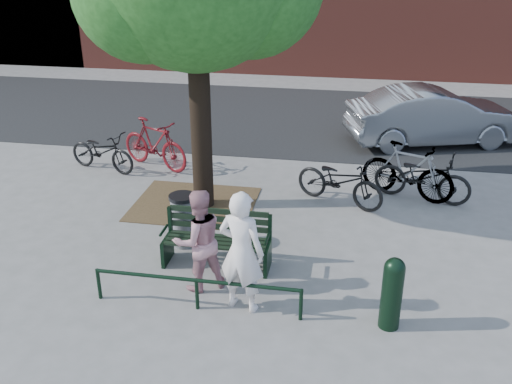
% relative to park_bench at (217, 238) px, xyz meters
% --- Properties ---
extents(ground, '(90.00, 90.00, 0.00)m').
position_rel_park_bench_xyz_m(ground, '(0.00, -0.08, -0.48)').
color(ground, gray).
rests_on(ground, ground).
extents(dirt_pit, '(2.40, 2.00, 0.02)m').
position_rel_park_bench_xyz_m(dirt_pit, '(-1.00, 2.12, -0.47)').
color(dirt_pit, brown).
rests_on(dirt_pit, ground).
extents(road, '(40.00, 7.00, 0.01)m').
position_rel_park_bench_xyz_m(road, '(0.00, 8.42, -0.47)').
color(road, black).
rests_on(road, ground).
extents(park_bench, '(1.74, 0.54, 0.97)m').
position_rel_park_bench_xyz_m(park_bench, '(0.00, 0.00, 0.00)').
color(park_bench, black).
rests_on(park_bench, ground).
extents(guard_railing, '(3.06, 0.06, 0.51)m').
position_rel_park_bench_xyz_m(guard_railing, '(0.00, -1.28, -0.08)').
color(guard_railing, black).
rests_on(guard_railing, ground).
extents(person_left, '(0.76, 0.59, 1.84)m').
position_rel_park_bench_xyz_m(person_left, '(0.63, -1.12, 0.44)').
color(person_left, white).
rests_on(person_left, ground).
extents(person_right, '(1.00, 0.95, 1.62)m').
position_rel_park_bench_xyz_m(person_right, '(-0.10, -0.72, 0.33)').
color(person_right, '#B57C85').
rests_on(person_right, ground).
extents(bollard, '(0.29, 0.29, 1.08)m').
position_rel_park_bench_xyz_m(bollard, '(2.72, -1.21, 0.10)').
color(bollard, black).
rests_on(bollard, ground).
extents(litter_bin, '(0.46, 0.46, 0.94)m').
position_rel_park_bench_xyz_m(litter_bin, '(-0.73, 0.52, -0.00)').
color(litter_bin, gray).
rests_on(litter_bin, ground).
extents(bicycle_a, '(1.85, 1.08, 0.92)m').
position_rel_park_bench_xyz_m(bicycle_a, '(-3.57, 3.55, -0.02)').
color(bicycle_a, black).
rests_on(bicycle_a, ground).
extents(bicycle_b, '(1.97, 1.30, 1.16)m').
position_rel_park_bench_xyz_m(bicycle_b, '(-2.43, 3.92, 0.10)').
color(bicycle_b, '#610D12').
rests_on(bicycle_b, ground).
extents(bicycle_c, '(1.99, 1.41, 0.99)m').
position_rel_park_bench_xyz_m(bicycle_c, '(1.86, 2.68, 0.02)').
color(bicycle_c, black).
rests_on(bicycle_c, ground).
extents(bicycle_d, '(1.99, 1.24, 1.16)m').
position_rel_park_bench_xyz_m(bicycle_d, '(3.20, 3.23, 0.10)').
color(bicycle_d, gray).
rests_on(bicycle_d, ground).
extents(bicycle_e, '(2.04, 1.16, 1.02)m').
position_rel_park_bench_xyz_m(bicycle_e, '(3.50, 3.16, 0.03)').
color(bicycle_e, black).
rests_on(bicycle_e, ground).
extents(parked_car, '(4.65, 2.75, 1.45)m').
position_rel_park_bench_xyz_m(parked_car, '(4.07, 6.79, 0.24)').
color(parked_car, gray).
rests_on(parked_car, ground).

